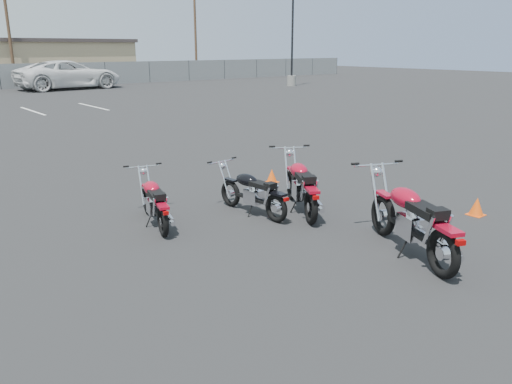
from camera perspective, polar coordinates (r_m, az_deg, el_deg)
ground at (r=7.89m, az=1.61°, el=-5.74°), size 120.00×120.00×0.00m
motorcycle_front_red at (r=8.70m, az=-11.50°, el=-1.14°), size 0.86×1.80×0.89m
motorcycle_second_black at (r=9.07m, az=-0.36°, el=-0.08°), size 0.70×1.82×0.89m
motorcycle_third_red at (r=9.26m, az=5.23°, el=0.69°), size 1.45×2.05×1.06m
motorcycle_rear_red at (r=7.62m, az=17.41°, el=-3.09°), size 1.42×2.31×1.16m
training_cone_near at (r=11.31m, az=1.82°, el=1.88°), size 0.26×0.26×0.30m
training_cone_far at (r=10.40m, az=16.68°, el=-0.18°), size 0.23×0.23×0.28m
training_cone_extra at (r=9.93m, az=23.92°, el=-1.51°), size 0.28×0.28×0.33m
light_pole_east at (r=40.51m, az=4.13°, el=15.31°), size 0.80×0.70×9.29m
tan_building_east at (r=51.72m, az=-22.98°, el=13.76°), size 14.40×9.40×3.70m
utility_pole_c at (r=45.87m, az=-26.49°, el=16.76°), size 1.80×0.24×9.00m
utility_pole_d at (r=53.90m, az=-6.95°, el=17.93°), size 1.80×0.24×9.00m
white_van at (r=39.86m, az=-20.68°, el=13.29°), size 4.04×8.78×3.25m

